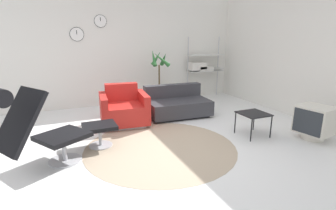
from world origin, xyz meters
The scene contains 12 objects.
ground_plane centered at (0.00, 0.00, 0.00)m, with size 12.00×12.00×0.00m, color white.
wall_back centered at (0.00, 2.89, 1.40)m, with size 12.00×0.09×2.80m.
wall_right centered at (3.14, 0.00, 1.40)m, with size 0.06×12.00×2.80m.
round_rug centered at (-0.09, -0.06, 0.00)m, with size 2.32×2.32×0.01m.
lounge_chair centered at (-1.79, -0.16, 0.66)m, with size 1.24×1.03×1.16m.
ottoman centered at (-0.93, 0.37, 0.27)m, with size 0.50×0.42×0.35m.
armchair_red centered at (-0.33, 1.25, 0.29)m, with size 0.96×0.89×0.76m.
couch_low centered at (0.87, 1.38, 0.23)m, with size 1.34×0.92×0.63m.
side_table centered at (1.55, -0.22, 0.36)m, with size 0.46×0.46×0.40m.
crt_television centered at (2.37, -0.75, 0.31)m, with size 0.55×0.59×0.56m.
potted_plant centered at (0.83, 2.30, 0.47)m, with size 0.42×0.43×1.37m.
shelf_unit centered at (2.22, 2.62, 0.87)m, with size 1.02×0.28×1.64m.
Camera 1 is at (-1.48, -3.54, 1.68)m, focal length 28.00 mm.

